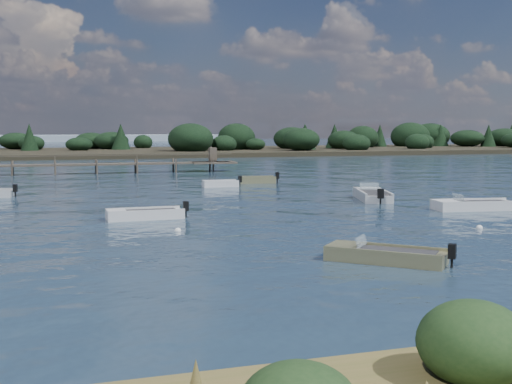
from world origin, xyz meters
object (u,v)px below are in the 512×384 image
object	(u,v)px
dinghy_mid_grey	(145,216)
tender_far_white	(221,185)
tender_far_grey_b	(257,181)
dinghy_mid_white_a	(475,207)
dinghy_near_olive	(385,258)
dinghy_extra_a	(372,197)

from	to	relation	value
dinghy_mid_grey	tender_far_white	distance (m)	19.32
tender_far_grey_b	dinghy_mid_white_a	distance (m)	22.84
tender_far_grey_b	dinghy_near_olive	xyz separation A→B (m)	(-5.68, -33.70, -0.03)
dinghy_mid_white_a	dinghy_near_olive	world-z (taller)	dinghy_mid_white_a
dinghy_mid_white_a	tender_far_grey_b	bearing A→B (deg)	107.53
dinghy_mid_white_a	tender_far_white	world-z (taller)	dinghy_mid_white_a
dinghy_mid_grey	dinghy_extra_a	distance (m)	16.89
tender_far_grey_b	tender_far_white	bearing A→B (deg)	-148.02
tender_far_grey_b	dinghy_near_olive	size ratio (longest dim) A/B	0.87
dinghy_mid_grey	tender_far_grey_b	bearing A→B (deg)	57.50
dinghy_mid_grey	dinghy_near_olive	bearing A→B (deg)	-63.48
dinghy_mid_grey	dinghy_near_olive	world-z (taller)	dinghy_near_olive
tender_far_grey_b	dinghy_mid_grey	size ratio (longest dim) A/B	0.83
dinghy_mid_white_a	dinghy_mid_grey	size ratio (longest dim) A/B	1.22
dinghy_mid_grey	tender_far_white	size ratio (longest dim) A/B	1.34
dinghy_mid_grey	dinghy_extra_a	size ratio (longest dim) A/B	0.79
dinghy_near_olive	dinghy_extra_a	distance (m)	20.88
tender_far_grey_b	dinghy_mid_grey	world-z (taller)	tender_far_grey_b
tender_far_grey_b	dinghy_near_olive	distance (m)	34.17
tender_far_grey_b	dinghy_extra_a	size ratio (longest dim) A/B	0.65
tender_far_white	dinghy_extra_a	bearing A→B (deg)	-58.69
dinghy_near_olive	dinghy_extra_a	size ratio (longest dim) A/B	0.75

